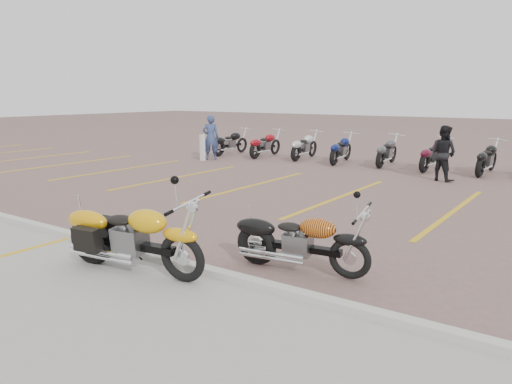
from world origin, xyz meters
TOP-DOWN VIEW (x-y plane):
  - ground at (0.00, 0.00)m, footprint 100.00×100.00m
  - concrete_apron at (0.00, -4.50)m, footprint 60.00×5.00m
  - curb at (0.00, -2.00)m, footprint 60.00×0.18m
  - parking_stripes at (0.00, 4.00)m, footprint 38.00×5.50m
  - yellow_cruiser at (-0.11, -2.51)m, footprint 2.38×0.49m
  - flame_cruiser at (1.81, -1.11)m, footprint 2.04×0.43m
  - person_a at (-7.29, 7.75)m, footprint 0.75×0.72m
  - person_b at (1.40, 7.96)m, footprint 0.95×0.84m
  - bollard at (-7.36, 7.33)m, footprint 0.16×0.16m

SIDE VIEW (x-z plane):
  - ground at x=0.00m, z-range 0.00..0.00m
  - parking_stripes at x=0.00m, z-range 0.00..0.01m
  - concrete_apron at x=0.00m, z-range 0.00..0.01m
  - curb at x=0.00m, z-range 0.00..0.12m
  - flame_cruiser at x=1.81m, z-range 0.00..0.84m
  - yellow_cruiser at x=-0.11m, z-range 0.00..0.98m
  - bollard at x=-7.36m, z-range 0.00..1.00m
  - person_b at x=1.40m, z-range 0.00..1.62m
  - person_a at x=-7.29m, z-range 0.00..1.73m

